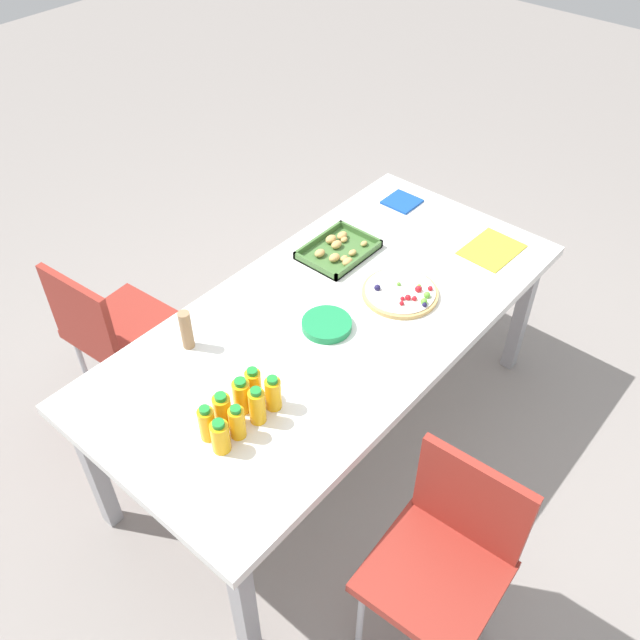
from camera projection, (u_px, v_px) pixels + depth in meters
ground_plane at (331, 433)px, 3.10m from camera, size 12.00×12.00×0.00m
party_table at (333, 328)px, 2.65m from camera, size 2.00×0.96×0.73m
chair_near_left at (447, 552)px, 2.13m from camera, size 0.42×0.42×0.83m
chair_far_left at (110, 327)px, 2.89m from camera, size 0.43×0.43×0.83m
juice_bottle_0 at (220, 436)px, 2.11m from camera, size 0.06×0.06×0.13m
juice_bottle_1 at (237, 422)px, 2.15m from camera, size 0.05×0.05×0.13m
juice_bottle_2 at (257, 406)px, 2.19m from camera, size 0.06×0.06×0.15m
juice_bottle_3 at (273, 393)px, 2.23m from camera, size 0.05×0.05×0.14m
juice_bottle_4 at (207, 423)px, 2.14m from camera, size 0.05×0.05×0.14m
juice_bottle_5 at (222, 410)px, 2.18m from camera, size 0.06×0.06×0.14m
juice_bottle_6 at (242, 396)px, 2.23m from camera, size 0.06×0.06×0.14m
juice_bottle_7 at (253, 384)px, 2.27m from camera, size 0.05×0.05×0.13m
fruit_pizza at (401, 293)px, 2.69m from camera, size 0.31×0.31×0.05m
snack_tray at (338, 250)px, 2.90m from camera, size 0.32×0.24×0.04m
plate_stack at (327, 325)px, 2.55m from camera, size 0.19×0.19×0.03m
napkin_stack at (402, 202)px, 3.19m from camera, size 0.15×0.15×0.01m
cardboard_tube at (186, 330)px, 2.43m from camera, size 0.04×0.04×0.16m
paper_folder at (492, 250)px, 2.92m from camera, size 0.27×0.21×0.01m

